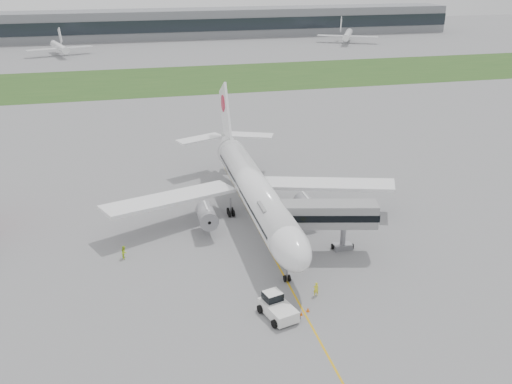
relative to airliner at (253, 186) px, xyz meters
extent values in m
plane|color=gray|center=(0.00, -4.87, -5.66)|extent=(600.00, 600.00, 0.00)
cube|color=#284D1D|center=(0.00, 115.13, -5.65)|extent=(600.00, 50.00, 0.02)
cube|color=gray|center=(0.00, 225.13, 1.34)|extent=(320.00, 22.00, 14.00)
cube|color=#1D2329|center=(0.00, 214.13, 1.34)|extent=(320.00, 0.60, 6.00)
cylinder|color=white|center=(0.00, -0.87, -0.06)|extent=(5.00, 38.00, 5.00)
ellipsoid|color=white|center=(0.00, -20.37, -0.06)|extent=(5.00, 11.00, 5.00)
cube|color=black|center=(0.00, -21.37, 0.84)|extent=(3.20, 1.54, 1.14)
cone|color=white|center=(0.00, 21.13, 0.74)|extent=(5.00, 10.53, 6.16)
cube|color=white|center=(-13.00, 1.13, -1.26)|extent=(22.13, 13.52, 1.70)
cube|color=white|center=(13.00, 1.13, -1.26)|extent=(22.13, 13.52, 1.70)
cylinder|color=gray|center=(-8.00, -3.37, -2.66)|extent=(2.70, 5.20, 2.70)
cylinder|color=gray|center=(8.00, -3.37, -2.66)|extent=(2.70, 5.20, 2.70)
cube|color=white|center=(0.00, 22.63, 5.84)|extent=(0.45, 10.90, 12.76)
cylinder|color=#BA0A29|center=(0.00, 23.63, 7.84)|extent=(0.60, 3.20, 3.20)
cube|color=white|center=(-5.00, 23.63, 1.14)|extent=(9.54, 6.34, 0.35)
cube|color=white|center=(5.00, 23.63, 1.14)|extent=(9.54, 6.34, 0.35)
cylinder|color=gray|center=(0.00, -19.87, -4.11)|extent=(0.24, 0.24, 3.10)
cylinder|color=black|center=(-3.20, 2.13, -5.11)|extent=(1.40, 1.10, 1.10)
cylinder|color=black|center=(3.20, 2.13, -5.11)|extent=(1.40, 1.10, 1.10)
cube|color=white|center=(-3.24, -27.20, -4.76)|extent=(4.06, 5.62, 1.35)
cube|color=white|center=(-3.60, -25.90, -3.64)|extent=(2.43, 2.27, 1.12)
cube|color=black|center=(-3.60, -25.90, -3.58)|extent=(2.50, 2.34, 0.95)
cylinder|color=black|center=(-5.15, -25.98, -5.16)|extent=(0.65, 1.08, 1.01)
cylinder|color=black|center=(-2.23, -25.17, -5.16)|extent=(0.65, 1.08, 1.01)
cylinder|color=black|center=(-4.25, -29.23, -5.16)|extent=(0.65, 1.08, 1.01)
cylinder|color=black|center=(-1.32, -28.42, -5.16)|extent=(0.65, 1.08, 1.01)
cube|color=gray|center=(7.00, -12.88, 0.16)|extent=(16.03, 6.86, 3.36)
cube|color=black|center=(7.00, -12.88, 0.16)|extent=(16.28, 7.02, 1.01)
cube|color=gray|center=(-0.34, -12.30, 0.16)|extent=(2.91, 3.81, 3.81)
cylinder|color=gray|center=(10.40, -13.10, -3.53)|extent=(0.78, 0.78, 4.26)
cube|color=gray|center=(10.40, -13.10, -5.27)|extent=(2.98, 2.14, 0.78)
cylinder|color=black|center=(8.98, -12.77, -5.27)|extent=(0.51, 0.84, 0.78)
cylinder|color=black|center=(11.82, -13.44, -5.27)|extent=(0.51, 0.84, 0.78)
cone|color=orange|center=(-0.50, -27.63, -5.41)|extent=(0.37, 0.37, 0.50)
cone|color=orange|center=(0.50, -27.09, -5.37)|extent=(0.42, 0.42, 0.58)
imported|color=yellow|center=(2.59, -23.93, -4.74)|extent=(0.68, 0.46, 1.85)
imported|color=#C6EF27|center=(-20.60, -8.54, -4.70)|extent=(0.87, 1.04, 1.93)
camera|label=1|loc=(-19.02, -81.81, 33.96)|focal=40.00mm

